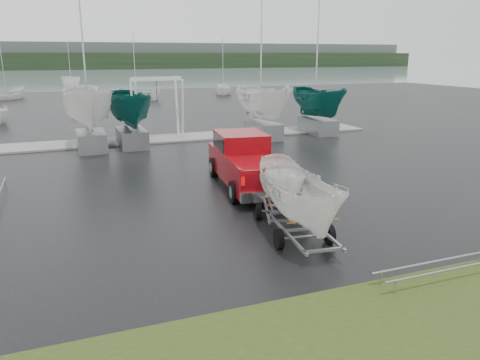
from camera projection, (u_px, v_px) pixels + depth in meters
The scene contains 18 objects.
ground_plane at pixel (227, 190), 19.69m from camera, with size 120.00×120.00×0.00m, color black.
lake at pixel (85, 79), 109.77m from camera, with size 300.00×300.00×0.00m, color gray.
grass_verge at pixel (402, 328), 9.78m from camera, with size 40.00×40.00×0.00m, color #233213.
dock at pixel (162, 139), 31.39m from camera, with size 30.00×3.00×0.12m, color gray.
treeline at pixel (73, 61), 172.04m from camera, with size 300.00×8.00×6.00m, color black.
far_hill at pixel (71, 56), 178.73m from camera, with size 300.00×6.00×10.00m, color #4C5651.
pickup_truck at pixel (245, 159), 20.28m from camera, with size 3.06×6.80×2.19m.
trailer_hitched at pixel (305, 156), 13.47m from camera, with size 1.91×3.72×5.02m.
trailer_parked at pixel (283, 149), 15.81m from camera, with size 2.34×3.79×4.51m.
boat_hoist at pixel (157, 100), 30.63m from camera, with size 3.30×2.18×4.12m.
keelboat_0 at pixel (86, 75), 26.84m from camera, with size 2.77×3.20×10.95m.
keelboat_1 at pixel (129, 85), 28.02m from camera, with size 2.38×3.20×7.42m.
keelboat_2 at pixel (264, 78), 30.83m from camera, with size 2.52×3.20×10.69m.
keelboat_3 at pixel (320, 83), 32.74m from camera, with size 2.26×3.20×10.43m.
moored_boat_1 at pixel (7, 99), 59.20m from camera, with size 3.35×3.35×11.11m.
moored_boat_2 at pixel (137, 100), 58.39m from camera, with size 3.45×3.43×11.33m.
moored_boat_3 at pixel (223, 94), 67.15m from camera, with size 2.90×2.94×11.02m.
moored_boat_5 at pixel (71, 86), 83.77m from camera, with size 3.24×3.31×11.82m.
Camera 1 is at (-6.28, -17.84, 5.56)m, focal length 35.00 mm.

